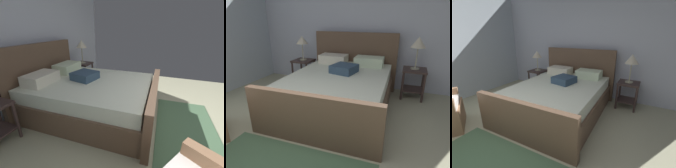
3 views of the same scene
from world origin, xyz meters
The scene contains 6 objects.
ground_plane centered at (0.00, 0.00, -0.01)m, with size 5.20×6.38×0.02m, color #AFAD8B.
wall_back centered at (0.00, 3.25, 1.37)m, with size 5.32×0.12×2.75m, color silver.
bed centered at (-0.07, 1.95, 0.35)m, with size 1.90×2.37×1.25m.
nightstand_right centered at (1.16, 2.83, 0.40)m, with size 0.44×0.44×0.60m.
table_lamp_right centered at (1.16, 2.83, 1.09)m, with size 0.27×0.27×0.61m.
area_rug centered at (-0.07, 0.23, 0.01)m, with size 1.90×0.91×0.01m, color #4D6F4E.
Camera 1 is at (-2.25, 0.66, 1.54)m, focal length 23.31 mm.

